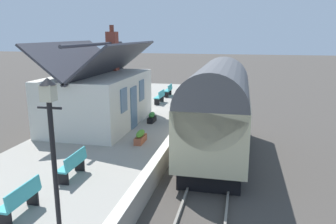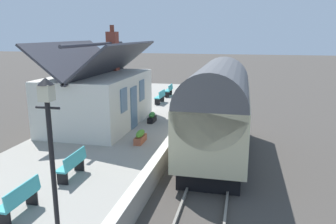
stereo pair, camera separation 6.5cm
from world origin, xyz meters
The scene contains 16 objects.
ground_plane centered at (0.00, 0.00, 0.00)m, with size 160.00×160.00×0.00m, color #423D38.
platform centered at (0.00, 4.20, 0.43)m, with size 32.00×6.40×0.87m, color gray.
platform_edge_coping centered at (0.00, 1.18, 0.87)m, with size 32.00×0.36×0.02m, color beige.
rail_near centered at (0.00, -1.62, 0.07)m, with size 52.00×0.08×0.14m, color gray.
rail_far centered at (0.00, -0.18, 0.07)m, with size 52.00×0.08×0.14m, color gray.
train centered at (-0.16, -0.90, 2.21)m, with size 8.17×2.73×4.32m.
station_building centered at (1.00, 5.29, 2.32)m, with size 6.93×4.11×5.14m.
bench_mid_platform centered at (-5.43, 3.41, 1.34)m, with size 1.40×0.44×0.88m.
bench_by_lamp centered at (6.99, 3.53, 1.34)m, with size 1.41×0.47×0.88m.
bench_near_building centered at (-7.90, 3.58, 1.34)m, with size 1.40×0.43×0.88m.
bench_platform_end centered at (9.77, 3.54, 1.34)m, with size 1.41×0.46×0.88m.
planter_corner_building centered at (10.16, 5.58, 1.27)m, with size 0.51×0.51×0.82m.
planter_bench_left centered at (-1.44, 2.33, 1.13)m, with size 0.98×0.32×0.55m.
planter_under_sign centered at (2.04, 2.76, 1.13)m, with size 0.83×0.32×0.55m.
planter_by_door centered at (10.25, 2.75, 1.18)m, with size 1.01×0.32×0.66m.
lamp_post_platform centered at (-9.23, 1.67, 3.55)m, with size 0.32×0.50×3.87m.
Camera 1 is at (-14.77, -1.88, 5.53)m, focal length 35.53 mm.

